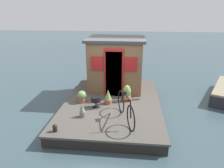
% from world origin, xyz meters
% --- Properties ---
extents(ground_plane, '(60.00, 60.00, 0.00)m').
position_xyz_m(ground_plane, '(0.00, 0.00, 0.00)').
color(ground_plane, '#384C54').
extents(houseboat_deck, '(4.98, 3.36, 0.38)m').
position_xyz_m(houseboat_deck, '(0.00, 0.00, 0.19)').
color(houseboat_deck, '#4C4742').
rests_on(houseboat_deck, ground_plane).
extents(houseboat_cabin, '(2.09, 2.24, 2.08)m').
position_xyz_m(houseboat_cabin, '(1.38, 0.00, 1.43)').
color(houseboat_cabin, brown).
rests_on(houseboat_cabin, houseboat_deck).
extents(bicycle, '(1.74, 0.67, 0.86)m').
position_xyz_m(bicycle, '(-1.39, -0.52, 0.78)').
color(bicycle, black).
rests_on(bicycle, houseboat_deck).
extents(potted_plant_thyme, '(0.18, 0.18, 0.43)m').
position_xyz_m(potted_plant_thyme, '(-1.31, 0.79, 0.59)').
color(potted_plant_thyme, slate).
rests_on(potted_plant_thyme, houseboat_deck).
extents(potted_plant_ivy, '(0.26, 0.26, 0.51)m').
position_xyz_m(potted_plant_ivy, '(-0.28, 0.13, 0.62)').
color(potted_plant_ivy, '#935138').
rests_on(potted_plant_ivy, houseboat_deck).
extents(potted_plant_succulent, '(0.31, 0.31, 0.43)m').
position_xyz_m(potted_plant_succulent, '(-0.28, 1.06, 0.60)').
color(potted_plant_succulent, '#935138').
rests_on(potted_plant_succulent, houseboat_deck).
extents(potted_plant_rosemary, '(0.29, 0.29, 0.60)m').
position_xyz_m(potted_plant_rosemary, '(0.02, -0.51, 0.66)').
color(potted_plant_rosemary, '#B2603D').
rests_on(potted_plant_rosemary, houseboat_deck).
extents(charcoal_grill, '(0.34, 0.34, 0.38)m').
position_xyz_m(charcoal_grill, '(-0.62, 0.49, 0.66)').
color(charcoal_grill, black).
rests_on(charcoal_grill, houseboat_deck).
extents(mooring_bollard, '(0.13, 0.13, 0.21)m').
position_xyz_m(mooring_bollard, '(-2.19, 1.33, 0.49)').
color(mooring_bollard, black).
rests_on(mooring_bollard, houseboat_deck).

